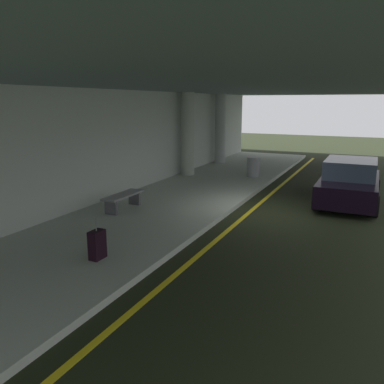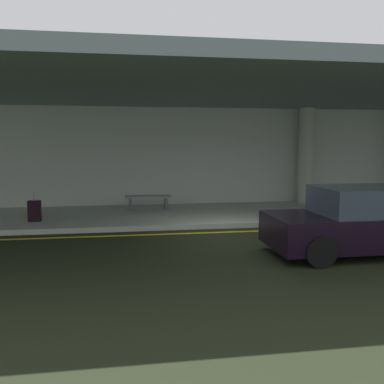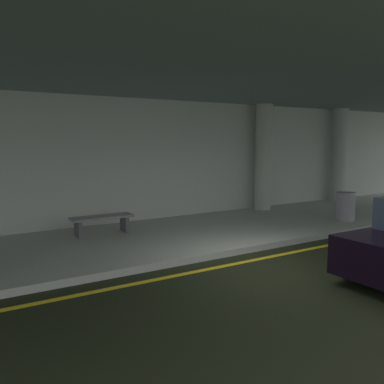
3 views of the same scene
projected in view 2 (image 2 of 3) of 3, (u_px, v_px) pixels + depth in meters
name	position (u px, v px, depth m)	size (l,w,h in m)	color
ground_plane	(237.00, 236.00, 11.22)	(60.00, 60.00, 0.00)	black
sidewalk	(213.00, 214.00, 14.26)	(26.00, 4.20, 0.15)	#A8B0A4
lane_stripe_yellow	(232.00, 232.00, 11.72)	(26.00, 0.14, 0.01)	yellow
support_column_far_left	(306.00, 156.00, 16.29)	(0.59, 0.59, 3.65)	#A6AD9F
ceiling_overhang	(217.00, 96.00, 13.32)	(28.00, 13.20, 0.30)	slate
terminal_back_wall	(201.00, 158.00, 16.25)	(26.00, 0.30, 3.80)	#B0B9B0
car_black	(362.00, 222.00, 9.34)	(4.10, 1.92, 1.50)	black
suitcase_upright_primary	(35.00, 211.00, 12.47)	(0.36, 0.22, 0.90)	black
bench_metal	(148.00, 199.00, 14.74)	(1.60, 0.50, 0.48)	slate
trash_bin_steel	(365.00, 201.00, 13.82)	(0.56, 0.56, 0.85)	gray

